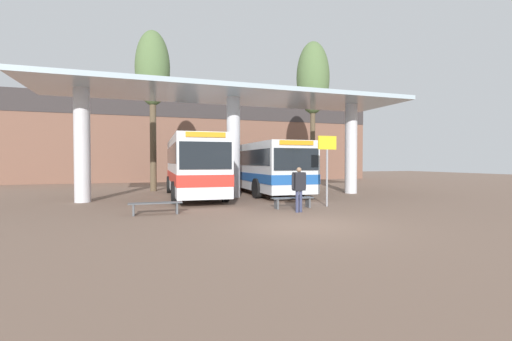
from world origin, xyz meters
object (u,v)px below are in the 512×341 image
object	(u,v)px
transit_bus_center_bay	(258,166)
poplar_tree_behind_right	(313,80)
transit_bus_left_bay	(193,164)
waiting_bench_mid_platform	(156,205)
pedestrian_waiting	(299,185)
poplar_tree_behind_left	(153,71)
waiting_bench_near_pillar	(292,200)
info_sign_platform	(327,156)

from	to	relation	value
transit_bus_center_bay	poplar_tree_behind_right	bearing A→B (deg)	-150.15
transit_bus_left_bay	waiting_bench_mid_platform	world-z (taller)	transit_bus_left_bay
pedestrian_waiting	poplar_tree_behind_right	distance (m)	16.05
transit_bus_left_bay	pedestrian_waiting	distance (m)	8.06
transit_bus_center_bay	poplar_tree_behind_left	bearing A→B (deg)	-23.51
waiting_bench_near_pillar	info_sign_platform	bearing A→B (deg)	2.32
transit_bus_center_bay	waiting_bench_mid_platform	size ratio (longest dim) A/B	6.12
waiting_bench_near_pillar	waiting_bench_mid_platform	size ratio (longest dim) A/B	0.94
poplar_tree_behind_right	waiting_bench_mid_platform	bearing A→B (deg)	-138.15
pedestrian_waiting	poplar_tree_behind_left	world-z (taller)	poplar_tree_behind_left
waiting_bench_mid_platform	poplar_tree_behind_right	distance (m)	18.62
transit_bus_center_bay	poplar_tree_behind_left	distance (m)	9.53
info_sign_platform	poplar_tree_behind_left	xyz separation A→B (m)	(-7.13, 10.68, 5.84)
poplar_tree_behind_left	pedestrian_waiting	bearing A→B (deg)	-66.59
pedestrian_waiting	poplar_tree_behind_left	size ratio (longest dim) A/B	0.16
pedestrian_waiting	poplar_tree_behind_right	world-z (taller)	poplar_tree_behind_right
transit_bus_center_bay	poplar_tree_behind_right	world-z (taller)	poplar_tree_behind_right
waiting_bench_near_pillar	poplar_tree_behind_left	distance (m)	14.30
transit_bus_left_bay	poplar_tree_behind_right	world-z (taller)	poplar_tree_behind_right
waiting_bench_near_pillar	poplar_tree_behind_left	bearing A→B (deg)	116.76
waiting_bench_mid_platform	transit_bus_left_bay	bearing A→B (deg)	69.89
info_sign_platform	poplar_tree_behind_right	world-z (taller)	poplar_tree_behind_right
poplar_tree_behind_left	waiting_bench_near_pillar	bearing A→B (deg)	-63.24
info_sign_platform	transit_bus_center_bay	bearing A→B (deg)	94.48
transit_bus_left_bay	poplar_tree_behind_right	size ratio (longest dim) A/B	0.88
waiting_bench_near_pillar	poplar_tree_behind_right	size ratio (longest dim) A/B	0.16
transit_bus_center_bay	info_sign_platform	distance (m)	7.86
waiting_bench_mid_platform	waiting_bench_near_pillar	bearing A→B (deg)	-0.00
waiting_bench_mid_platform	poplar_tree_behind_left	xyz separation A→B (m)	(0.23, 10.75, 7.72)
poplar_tree_behind_left	poplar_tree_behind_right	xyz separation A→B (m)	(12.23, 0.41, 0.46)
transit_bus_center_bay	waiting_bench_near_pillar	xyz separation A→B (m)	(-1.10, -7.89, -1.39)
transit_bus_left_bay	pedestrian_waiting	bearing A→B (deg)	114.49
info_sign_platform	pedestrian_waiting	bearing A→B (deg)	-147.64
waiting_bench_near_pillar	waiting_bench_mid_platform	distance (m)	5.64
waiting_bench_near_pillar	pedestrian_waiting	world-z (taller)	pedestrian_waiting
pedestrian_waiting	poplar_tree_behind_right	bearing A→B (deg)	52.91
transit_bus_left_bay	transit_bus_center_bay	world-z (taller)	transit_bus_left_bay
transit_bus_center_bay	pedestrian_waiting	world-z (taller)	transit_bus_center_bay
info_sign_platform	poplar_tree_behind_right	bearing A→B (deg)	65.29
transit_bus_left_bay	pedestrian_waiting	size ratio (longest dim) A/B	5.71
transit_bus_center_bay	waiting_bench_mid_platform	distance (m)	10.47
waiting_bench_mid_platform	info_sign_platform	xyz separation A→B (m)	(7.36, 0.07, 1.88)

